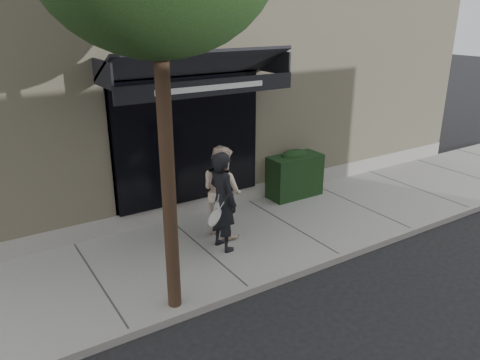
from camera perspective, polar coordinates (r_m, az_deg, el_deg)
ground at (r=9.89m, az=5.91°, el=-6.00°), size 80.00×80.00×0.00m
sidewalk at (r=9.86m, az=5.93°, el=-5.69°), size 20.00×3.00×0.12m
curb at (r=8.84m, az=12.21°, el=-9.22°), size 20.00×0.10×0.14m
building_facade at (r=13.21m, az=-7.39°, el=12.97°), size 14.30×8.04×5.64m
hedge at (r=11.18m, az=6.53°, el=0.75°), size 1.30×0.70×1.14m
pedestrian_front at (r=8.48m, az=-2.15°, el=-2.64°), size 0.76×0.90×1.87m
pedestrian_back at (r=9.07m, az=-2.22°, el=-1.32°), size 0.79×0.99×1.81m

